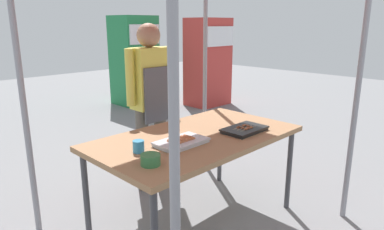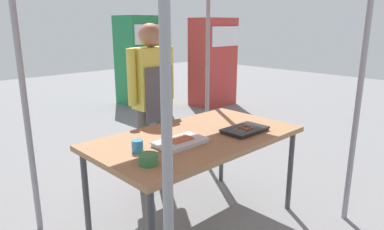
{
  "view_description": "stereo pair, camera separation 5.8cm",
  "coord_description": "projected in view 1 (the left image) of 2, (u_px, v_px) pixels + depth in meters",
  "views": [
    {
      "loc": [
        -1.82,
        -1.76,
        1.58
      ],
      "look_at": [
        0.0,
        0.05,
        0.9
      ],
      "focal_mm": 32.72,
      "sensor_mm": 36.0,
      "label": 1
    },
    {
      "loc": [
        -1.78,
        -1.81,
        1.58
      ],
      "look_at": [
        0.0,
        0.05,
        0.9
      ],
      "focal_mm": 32.72,
      "sensor_mm": 36.0,
      "label": 2
    }
  ],
  "objects": [
    {
      "name": "ground_plane",
      "position": [
        196.0,
        223.0,
        2.85
      ],
      "size": [
        18.0,
        18.0,
        0.0
      ],
      "primitive_type": "plane",
      "color": "slate"
    },
    {
      "name": "neighbor_stall_left",
      "position": [
        134.0,
        60.0,
        6.88
      ],
      "size": [
        0.75,
        0.72,
        1.72
      ],
      "color": "#237F47",
      "rests_on": "ground"
    },
    {
      "name": "stall_table",
      "position": [
        197.0,
        142.0,
        2.67
      ],
      "size": [
        1.6,
        0.9,
        0.75
      ],
      "color": "#9E724C",
      "rests_on": "ground"
    },
    {
      "name": "condiment_bowl",
      "position": [
        150.0,
        160.0,
        2.09
      ],
      "size": [
        0.12,
        0.12,
        0.07
      ],
      "primitive_type": "cylinder",
      "color": "#33723F",
      "rests_on": "stall_table"
    },
    {
      "name": "tray_grilled_sausages",
      "position": [
        181.0,
        142.0,
        2.45
      ],
      "size": [
        0.37,
        0.23,
        0.05
      ],
      "color": "silver",
      "rests_on": "stall_table"
    },
    {
      "name": "vendor_woman",
      "position": [
        151.0,
        94.0,
        3.29
      ],
      "size": [
        0.52,
        0.23,
        1.58
      ],
      "rotation": [
        0.0,
        0.0,
        3.14
      ],
      "color": "#595147",
      "rests_on": "ground"
    },
    {
      "name": "drink_cup_near_edge",
      "position": [
        139.0,
        146.0,
        2.3
      ],
      "size": [
        0.08,
        0.08,
        0.08
      ],
      "primitive_type": "cylinder",
      "color": "#338CBF",
      "rests_on": "stall_table"
    },
    {
      "name": "neighbor_stall_right",
      "position": [
        208.0,
        62.0,
        6.8
      ],
      "size": [
        0.79,
        0.62,
        1.67
      ],
      "color": "#BF3833",
      "rests_on": "ground"
    },
    {
      "name": "tray_meat_skewers",
      "position": [
        244.0,
        130.0,
        2.74
      ],
      "size": [
        0.36,
        0.23,
        0.04
      ],
      "color": "black",
      "rests_on": "stall_table"
    }
  ]
}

